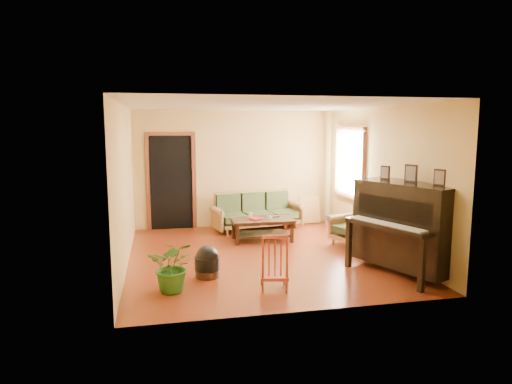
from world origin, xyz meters
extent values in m
plane|color=#571C0B|center=(0.00, 0.00, 0.00)|extent=(5.00, 5.00, 0.00)
cube|color=black|center=(-1.45, 2.48, 1.02)|extent=(1.08, 0.16, 2.05)
cube|color=white|center=(2.21, 1.30, 1.50)|extent=(0.12, 1.36, 1.46)
cube|color=olive|center=(0.39, 2.01, 0.42)|extent=(2.06, 1.16, 0.83)
cube|color=black|center=(0.26, 1.02, 0.22)|extent=(1.22, 0.69, 0.44)
cube|color=olive|center=(1.88, 0.23, 0.41)|extent=(1.03, 1.05, 0.83)
cube|color=black|center=(1.98, -1.38, 0.70)|extent=(1.47, 1.83, 1.41)
cylinder|color=black|center=(-1.04, -0.96, 0.18)|extent=(0.43, 0.43, 0.36)
cube|color=maroon|center=(-0.19, -1.68, 0.40)|extent=(0.44, 0.47, 0.81)
cube|color=#B6993C|center=(1.70, 2.34, 0.32)|extent=(0.48, 0.11, 0.64)
cylinder|color=#324597|center=(2.11, 2.16, 0.12)|extent=(0.22, 0.22, 0.23)
imported|color=#265B1A|center=(-1.55, -1.48, 0.37)|extent=(0.76, 0.69, 0.73)
imported|color=#A31615|center=(0.05, 0.97, 0.45)|extent=(0.26, 0.29, 0.02)
cylinder|color=silver|center=(0.05, 1.11, 0.49)|extent=(0.08, 0.08, 0.11)
cylinder|color=silver|center=(0.42, 1.01, 0.46)|extent=(0.09, 0.09, 0.05)
cube|color=black|center=(0.58, 1.13, 0.44)|extent=(0.15, 0.08, 0.01)
camera|label=1|loc=(-1.71, -7.59, 2.26)|focal=32.00mm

